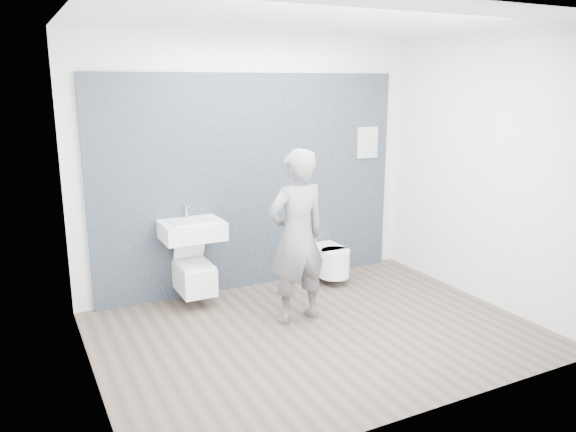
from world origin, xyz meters
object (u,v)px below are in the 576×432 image
toilet_square (194,276)px  visitor (297,237)px  washbasin (192,230)px  toilet_rounded (329,261)px

toilet_square → visitor: 1.27m
washbasin → visitor: bearing=-48.2°
toilet_square → washbasin: bearing=90.0°
toilet_rounded → visitor: visitor is taller
toilet_square → toilet_rounded: 1.63m
toilet_rounded → visitor: size_ratio=0.35×
washbasin → visitor: 1.16m
washbasin → toilet_rounded: washbasin is taller
visitor → toilet_square: bearing=-52.2°
toilet_square → toilet_rounded: (1.63, -0.05, -0.05)m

